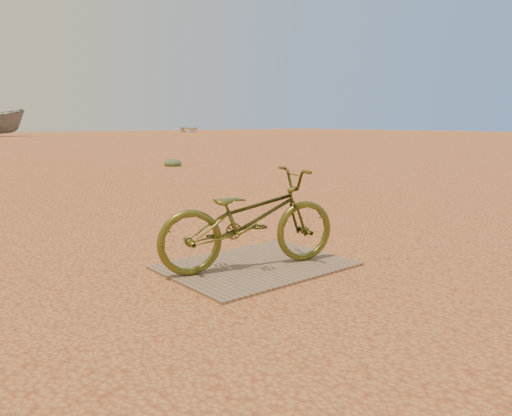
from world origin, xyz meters
TOP-DOWN VIEW (x-y plane):
  - ground at (0.00, 0.00)m, footprint 120.00×120.00m
  - plywood_board at (-0.15, 0.24)m, footprint 1.53×1.13m
  - bicycle at (-0.24, 0.21)m, footprint 1.67×0.94m
  - boat_far_right at (28.86, 47.99)m, footprint 4.03×4.83m
  - kale_b at (4.32, 9.37)m, footprint 0.49×0.49m

SIDE VIEW (x-z plane):
  - ground at x=0.00m, z-range 0.00..0.00m
  - kale_b at x=4.32m, z-range -0.13..0.13m
  - plywood_board at x=-0.15m, z-range 0.00..0.02m
  - boat_far_right at x=28.86m, z-range 0.00..0.86m
  - bicycle at x=-0.24m, z-range 0.02..0.86m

